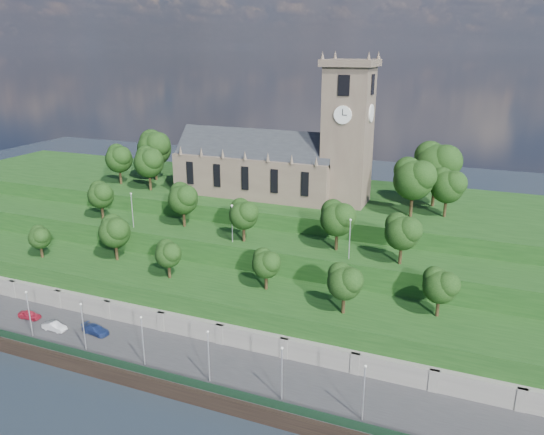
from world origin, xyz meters
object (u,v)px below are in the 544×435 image
at_px(car_left, 30,315).
at_px(car_middle, 54,326).
at_px(church, 280,159).
at_px(car_right, 95,330).

bearing_deg(car_left, car_middle, -106.43).
xyz_separation_m(church, car_middle, (-20.93, -40.95, -19.88)).
relative_size(church, car_middle, 9.86).
xyz_separation_m(car_middle, car_right, (6.44, 1.59, 0.01)).
relative_size(car_middle, car_right, 0.86).
bearing_deg(car_right, car_left, 98.06).
distance_m(car_middle, car_right, 6.64).
xyz_separation_m(car_left, car_right, (12.83, 0.22, 0.03)).
bearing_deg(church, car_middle, -117.07).
bearing_deg(car_right, car_middle, 110.98).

